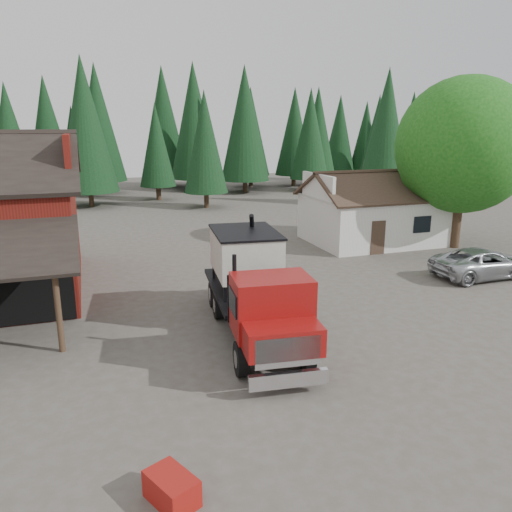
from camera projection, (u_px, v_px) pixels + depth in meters
name	position (u px, v px, depth m)	size (l,w,h in m)	color
ground	(240.00, 353.00, 16.59)	(120.00, 120.00, 0.00)	#4B443B
farmhouse	(373.00, 216.00, 32.12)	(8.60, 6.42, 4.65)	silver
deciduous_tree	(464.00, 150.00, 29.53)	(8.00, 8.00, 10.20)	#382619
conifer_backdrop	(128.00, 194.00, 55.03)	(76.00, 16.00, 16.00)	black
near_pine_b	(205.00, 142.00, 44.42)	(3.96, 3.96, 10.40)	#382619
near_pine_c	(386.00, 130.00, 45.51)	(4.84, 4.84, 12.40)	#382619
near_pine_d	(85.00, 125.00, 44.57)	(5.28, 5.28, 13.40)	#382619
feed_truck	(254.00, 284.00, 17.71)	(3.38, 9.21, 4.06)	black
silver_car	(483.00, 263.00, 24.77)	(2.42, 5.24, 1.46)	#B6B9BF
equip_box	(172.00, 489.00, 10.00)	(0.70, 1.10, 0.60)	maroon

